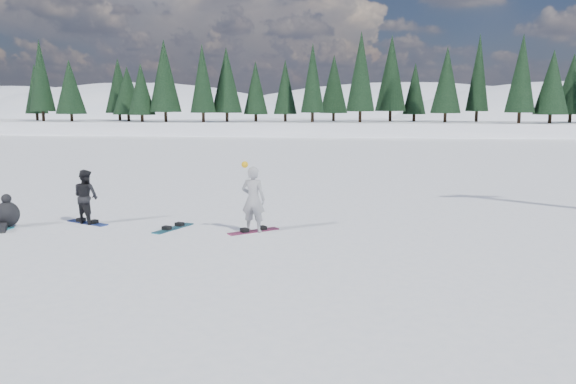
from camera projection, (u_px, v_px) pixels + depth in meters
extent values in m
plane|color=white|center=(194.00, 238.00, 14.75)|extent=(420.00, 420.00, 0.00)
cube|color=white|center=(323.00, 142.00, 68.84)|extent=(90.00, 14.00, 5.00)
ellipsoid|color=white|center=(140.00, 156.00, 192.12)|extent=(143.00, 110.00, 49.50)
ellipsoid|color=white|center=(400.00, 154.00, 210.66)|extent=(182.00, 140.00, 53.20)
ellipsoid|color=white|center=(19.00, 148.00, 240.03)|extent=(169.00, 130.00, 52.00)
ellipsoid|color=white|center=(559.00, 163.00, 156.38)|extent=(117.00, 90.00, 45.00)
cone|color=black|center=(30.00, 92.00, 72.54)|extent=(3.20, 3.20, 7.50)
cone|color=black|center=(54.00, 91.00, 72.14)|extent=(3.20, 3.20, 7.50)
cone|color=black|center=(79.00, 91.00, 71.73)|extent=(3.20, 3.20, 7.50)
cone|color=black|center=(103.00, 91.00, 71.33)|extent=(3.20, 3.20, 7.50)
cone|color=black|center=(128.00, 91.00, 70.92)|extent=(3.20, 3.20, 7.50)
cone|color=black|center=(153.00, 91.00, 70.52)|extent=(3.20, 3.20, 7.50)
cone|color=black|center=(179.00, 91.00, 70.11)|extent=(3.20, 3.20, 7.50)
cone|color=black|center=(204.00, 91.00, 69.71)|extent=(3.20, 3.20, 7.50)
cone|color=black|center=(230.00, 91.00, 69.30)|extent=(3.20, 3.20, 7.50)
cone|color=black|center=(257.00, 91.00, 68.90)|extent=(3.20, 3.20, 7.50)
cone|color=black|center=(283.00, 91.00, 68.49)|extent=(3.20, 3.20, 7.50)
cone|color=black|center=(310.00, 91.00, 68.09)|extent=(3.20, 3.20, 7.50)
cone|color=black|center=(337.00, 91.00, 67.68)|extent=(3.20, 3.20, 7.50)
cone|color=black|center=(365.00, 90.00, 67.28)|extent=(3.20, 3.20, 7.50)
cone|color=black|center=(393.00, 90.00, 66.87)|extent=(3.20, 3.20, 7.50)
cone|color=black|center=(421.00, 90.00, 66.47)|extent=(3.20, 3.20, 7.50)
cone|color=black|center=(450.00, 90.00, 66.06)|extent=(3.20, 3.20, 7.50)
cone|color=black|center=(479.00, 90.00, 65.66)|extent=(3.20, 3.20, 7.50)
cone|color=black|center=(508.00, 90.00, 65.25)|extent=(3.20, 3.20, 7.50)
cone|color=black|center=(538.00, 90.00, 64.85)|extent=(3.20, 3.20, 7.50)
cone|color=black|center=(568.00, 90.00, 64.44)|extent=(3.20, 3.20, 7.50)
imported|color=#96969B|center=(253.00, 199.00, 15.33)|extent=(0.72, 0.53, 1.81)
sphere|color=#E4A40C|center=(245.00, 165.00, 15.09)|extent=(0.18, 0.18, 0.18)
imported|color=black|center=(86.00, 197.00, 16.46)|extent=(0.96, 0.87, 1.60)
ellipsoid|color=black|center=(7.00, 214.00, 16.00)|extent=(0.84, 0.78, 0.72)
sphere|color=black|center=(6.00, 199.00, 15.94)|extent=(0.27, 0.27, 0.27)
cube|color=black|center=(3.00, 228.00, 15.52)|extent=(0.45, 0.64, 0.18)
cube|color=#9B2253|center=(254.00, 231.00, 15.46)|extent=(1.33, 1.17, 0.03)
cube|color=navy|center=(87.00, 223.00, 16.58)|extent=(1.48, 0.88, 0.03)
cube|color=#16657B|center=(173.00, 228.00, 15.83)|extent=(0.80, 1.50, 0.03)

